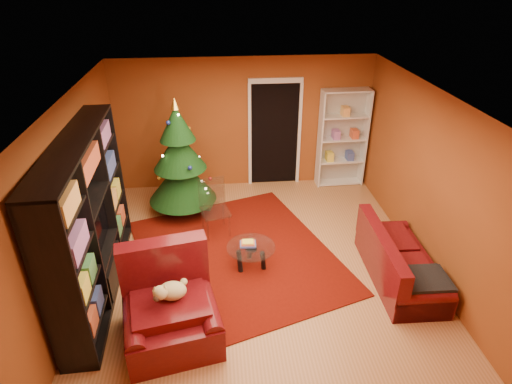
{
  "coord_description": "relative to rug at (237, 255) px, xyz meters",
  "views": [
    {
      "loc": [
        -0.55,
        -5.25,
        4.13
      ],
      "look_at": [
        0.0,
        0.4,
        1.05
      ],
      "focal_mm": 30.0,
      "sensor_mm": 36.0,
      "label": 1
    }
  ],
  "objects": [
    {
      "name": "floor",
      "position": [
        0.32,
        -0.24,
        -0.03
      ],
      "size": [
        5.0,
        5.5,
        0.05
      ],
      "primitive_type": "cube",
      "color": "#A2683B",
      "rests_on": "ground"
    },
    {
      "name": "ceiling",
      "position": [
        0.32,
        -0.24,
        2.62
      ],
      "size": [
        5.0,
        5.5,
        0.05
      ],
      "primitive_type": "cube",
      "color": "silver",
      "rests_on": "wall_back"
    },
    {
      "name": "wall_back",
      "position": [
        0.32,
        2.53,
        1.29
      ],
      "size": [
        5.0,
        0.05,
        2.6
      ],
      "primitive_type": "cube",
      "color": "brown",
      "rests_on": "ground"
    },
    {
      "name": "wall_left",
      "position": [
        -2.2,
        -0.24,
        1.29
      ],
      "size": [
        0.05,
        5.5,
        2.6
      ],
      "primitive_type": "cube",
      "color": "brown",
      "rests_on": "ground"
    },
    {
      "name": "wall_right",
      "position": [
        2.85,
        -0.24,
        1.29
      ],
      "size": [
        0.05,
        5.5,
        2.6
      ],
      "primitive_type": "cube",
      "color": "brown",
      "rests_on": "ground"
    },
    {
      "name": "doorway",
      "position": [
        0.92,
        2.49,
        1.04
      ],
      "size": [
        1.06,
        0.6,
        2.16
      ],
      "primitive_type": null,
      "color": "black",
      "rests_on": "floor"
    },
    {
      "name": "rug",
      "position": [
        0.0,
        0.0,
        0.0
      ],
      "size": [
        3.73,
        4.03,
        0.02
      ],
      "primitive_type": "cube",
      "rotation": [
        0.0,
        0.0,
        0.32
      ],
      "color": "#5B0D05",
      "rests_on": "floor"
    },
    {
      "name": "media_unit",
      "position": [
        -1.95,
        -0.56,
        1.11
      ],
      "size": [
        0.55,
        2.94,
        2.25
      ],
      "primitive_type": null,
      "rotation": [
        0.0,
        0.0,
        0.03
      ],
      "color": "black",
      "rests_on": "floor"
    },
    {
      "name": "christmas_tree",
      "position": [
        -0.9,
        1.48,
        1.04
      ],
      "size": [
        1.32,
        1.32,
        2.17
      ],
      "primitive_type": null,
      "rotation": [
        0.0,
        0.0,
        -0.08
      ],
      "color": "black",
      "rests_on": "floor"
    },
    {
      "name": "gift_box_teal",
      "position": [
        -1.22,
        1.62,
        0.15
      ],
      "size": [
        0.41,
        0.41,
        0.32
      ],
      "primitive_type": "cube",
      "rotation": [
        0.0,
        0.0,
        -0.34
      ],
      "color": "#1D7A75",
      "rests_on": "floor"
    },
    {
      "name": "gift_box_green",
      "position": [
        -0.51,
        1.54,
        0.12
      ],
      "size": [
        0.32,
        0.32,
        0.26
      ],
      "primitive_type": "cube",
      "rotation": [
        0.0,
        0.0,
        -0.27
      ],
      "color": "#2C6C33",
      "rests_on": "floor"
    },
    {
      "name": "gift_box_red",
      "position": [
        -0.75,
        2.35,
        0.11
      ],
      "size": [
        0.27,
        0.27,
        0.23
      ],
      "primitive_type": "cube",
      "rotation": [
        0.0,
        0.0,
        0.17
      ],
      "color": "maroon",
      "rests_on": "floor"
    },
    {
      "name": "white_bookshelf",
      "position": [
        2.27,
        2.33,
        0.98
      ],
      "size": [
        0.95,
        0.36,
        2.04
      ],
      "primitive_type": null,
      "rotation": [
        0.0,
        0.0,
        0.02
      ],
      "color": "white",
      "rests_on": "floor"
    },
    {
      "name": "armchair",
      "position": [
        -0.87,
        -1.6,
        0.46
      ],
      "size": [
        1.41,
        1.41,
        0.94
      ],
      "primitive_type": null,
      "rotation": [
        0.0,
        0.0,
        0.2
      ],
      "color": "#49090D",
      "rests_on": "rug"
    },
    {
      "name": "dog",
      "position": [
        -0.84,
        -1.54,
        0.69
      ],
      "size": [
        0.45,
        0.37,
        0.31
      ],
      "primitive_type": null,
      "rotation": [
        0.0,
        0.0,
        0.2
      ],
      "color": "beige",
      "rests_on": "armchair"
    },
    {
      "name": "sofa",
      "position": [
        2.34,
        -0.77,
        0.38
      ],
      "size": [
        0.86,
        1.82,
        0.77
      ],
      "primitive_type": null,
      "rotation": [
        0.0,
        0.0,
        1.54
      ],
      "color": "#49090D",
      "rests_on": "rug"
    },
    {
      "name": "coffee_table",
      "position": [
        0.2,
        -0.3,
        0.18
      ],
      "size": [
        0.78,
        0.78,
        0.46
      ],
      "primitive_type": null,
      "rotation": [
        0.0,
        0.0,
        -0.06
      ],
      "color": "gray",
      "rests_on": "rug"
    },
    {
      "name": "acrylic_chair",
      "position": [
        -0.31,
        0.65,
        0.43
      ],
      "size": [
        0.55,
        0.58,
        0.88
      ],
      "primitive_type": null,
      "rotation": [
        0.0,
        0.0,
        0.24
      ],
      "color": "#66605B",
      "rests_on": "rug"
    }
  ]
}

